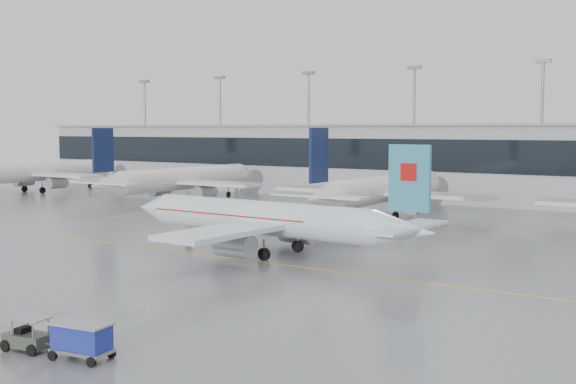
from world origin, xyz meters
The scene contains 14 objects.
ground centered at (0.00, 0.00, 0.00)m, with size 320.00×320.00×0.00m, color slate.
taxi_line_main centered at (0.00, 0.00, 0.01)m, with size 120.00×0.25×0.01m, color gold.
taxi_line_north centered at (0.00, 30.00, 0.01)m, with size 120.00×0.25×0.01m, color gold.
taxi_line_cross centered at (-30.00, 15.00, 0.01)m, with size 0.25×60.00×0.01m, color gold.
terminal centered at (0.00, 62.00, 6.00)m, with size 180.00×15.00×12.00m, color #A0A0A4.
terminal_glass centered at (0.00, 54.45, 7.50)m, with size 180.00×0.20×5.00m, color black.
terminal_roof centered at (0.00, 62.00, 12.20)m, with size 182.00×16.00×0.40m, color gray.
light_masts centered at (0.00, 68.00, 13.34)m, with size 156.40×1.00×22.60m.
air_canada_jet centered at (3.88, 3.44, 3.24)m, with size 33.81×26.28×10.33m.
parked_jet_a centered at (-70.00, 33.69, 3.71)m, with size 29.64×36.96×11.72m.
parked_jet_b centered at (-35.00, 33.69, 3.71)m, with size 29.64×36.96×11.72m.
parked_jet_c centered at (0.00, 33.69, 3.71)m, with size 29.64×36.96×11.72m.
baggage_tug centered at (10.01, -27.24, 0.62)m, with size 3.71×1.88×1.77m.
baggage_cart centered at (13.56, -26.66, 1.10)m, with size 3.28×2.16×1.88m.
Camera 1 is at (41.98, -50.24, 11.57)m, focal length 45.00 mm.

